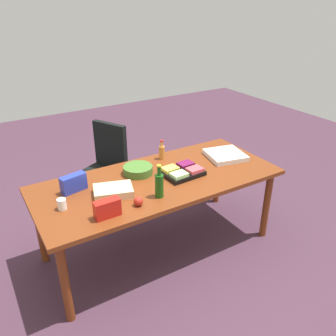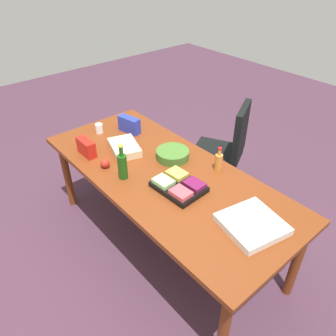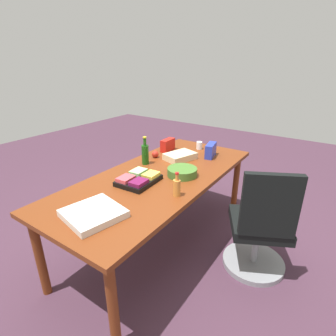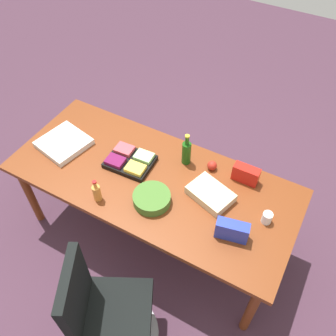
{
  "view_description": "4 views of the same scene",
  "coord_description": "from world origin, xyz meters",
  "px_view_note": "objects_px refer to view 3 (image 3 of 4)",
  "views": [
    {
      "loc": [
        -1.39,
        -2.45,
        2.28
      ],
      "look_at": [
        0.13,
        0.04,
        0.84
      ],
      "focal_mm": 37.15,
      "sensor_mm": 36.0,
      "label": 1
    },
    {
      "loc": [
        1.62,
        -1.34,
        2.3
      ],
      "look_at": [
        0.02,
        0.03,
        0.82
      ],
      "focal_mm": 34.99,
      "sensor_mm": 36.0,
      "label": 2
    },
    {
      "loc": [
        1.82,
        1.35,
        1.8
      ],
      "look_at": [
        -0.05,
        0.07,
        0.86
      ],
      "focal_mm": 28.27,
      "sensor_mm": 36.0,
      "label": 3
    },
    {
      "loc": [
        -0.97,
        1.49,
        2.94
      ],
      "look_at": [
        -0.1,
        -0.09,
        0.87
      ],
      "focal_mm": 38.7,
      "sensor_mm": 36.0,
      "label": 4
    }
  ],
  "objects_px": {
    "pizza_box": "(93,213)",
    "conference_table": "(159,182)",
    "paper_cup": "(199,145)",
    "chip_bag_blue": "(211,150)",
    "wine_bottle": "(145,154)",
    "apple_red": "(155,154)",
    "chip_bag_red": "(168,145)",
    "dressing_bottle": "(177,187)",
    "salad_bowl": "(182,172)",
    "sheet_cake": "(180,156)",
    "fruit_platter": "(139,179)",
    "office_chair": "(259,233)"
  },
  "relations": [
    {
      "from": "office_chair",
      "to": "chip_bag_red",
      "type": "height_order",
      "value": "office_chair"
    },
    {
      "from": "conference_table",
      "to": "dressing_bottle",
      "type": "bearing_deg",
      "value": 55.65
    },
    {
      "from": "office_chair",
      "to": "wine_bottle",
      "type": "bearing_deg",
      "value": -88.15
    },
    {
      "from": "pizza_box",
      "to": "wine_bottle",
      "type": "height_order",
      "value": "wine_bottle"
    },
    {
      "from": "wine_bottle",
      "to": "chip_bag_red",
      "type": "height_order",
      "value": "wine_bottle"
    },
    {
      "from": "dressing_bottle",
      "to": "salad_bowl",
      "type": "distance_m",
      "value": 0.4
    },
    {
      "from": "chip_bag_red",
      "to": "office_chair",
      "type": "bearing_deg",
      "value": 70.82
    },
    {
      "from": "conference_table",
      "to": "apple_red",
      "type": "bearing_deg",
      "value": -139.38
    },
    {
      "from": "conference_table",
      "to": "chip_bag_red",
      "type": "distance_m",
      "value": 0.73
    },
    {
      "from": "office_chair",
      "to": "chip_bag_blue",
      "type": "xyz_separation_m",
      "value": [
        -0.54,
        -0.76,
        0.46
      ]
    },
    {
      "from": "pizza_box",
      "to": "sheet_cake",
      "type": "xyz_separation_m",
      "value": [
        -1.29,
        -0.1,
        0.01
      ]
    },
    {
      "from": "paper_cup",
      "to": "dressing_bottle",
      "type": "bearing_deg",
      "value": 19.66
    },
    {
      "from": "office_chair",
      "to": "paper_cup",
      "type": "xyz_separation_m",
      "value": [
        -0.71,
        -0.99,
        0.43
      ]
    },
    {
      "from": "wine_bottle",
      "to": "fruit_platter",
      "type": "bearing_deg",
      "value": 31.14
    },
    {
      "from": "pizza_box",
      "to": "paper_cup",
      "type": "height_order",
      "value": "paper_cup"
    },
    {
      "from": "conference_table",
      "to": "sheet_cake",
      "type": "relative_size",
      "value": 7.04
    },
    {
      "from": "fruit_platter",
      "to": "sheet_cake",
      "type": "distance_m",
      "value": 0.7
    },
    {
      "from": "conference_table",
      "to": "paper_cup",
      "type": "xyz_separation_m",
      "value": [
        -0.9,
        -0.05,
        0.12
      ]
    },
    {
      "from": "conference_table",
      "to": "pizza_box",
      "type": "distance_m",
      "value": 0.83
    },
    {
      "from": "chip_bag_blue",
      "to": "wine_bottle",
      "type": "relative_size",
      "value": 0.76
    },
    {
      "from": "wine_bottle",
      "to": "office_chair",
      "type": "bearing_deg",
      "value": 91.85
    },
    {
      "from": "chip_bag_blue",
      "to": "sheet_cake",
      "type": "xyz_separation_m",
      "value": [
        0.26,
        -0.24,
        -0.04
      ]
    },
    {
      "from": "conference_table",
      "to": "paper_cup",
      "type": "relative_size",
      "value": 25.04
    },
    {
      "from": "paper_cup",
      "to": "salad_bowl",
      "type": "bearing_deg",
      "value": 16.95
    },
    {
      "from": "salad_bowl",
      "to": "sheet_cake",
      "type": "height_order",
      "value": "salad_bowl"
    },
    {
      "from": "fruit_platter",
      "to": "apple_red",
      "type": "height_order",
      "value": "apple_red"
    },
    {
      "from": "fruit_platter",
      "to": "pizza_box",
      "type": "distance_m",
      "value": 0.6
    },
    {
      "from": "conference_table",
      "to": "salad_bowl",
      "type": "xyz_separation_m",
      "value": [
        -0.11,
        0.19,
        0.11
      ]
    },
    {
      "from": "paper_cup",
      "to": "chip_bag_red",
      "type": "height_order",
      "value": "chip_bag_red"
    },
    {
      "from": "fruit_platter",
      "to": "dressing_bottle",
      "type": "xyz_separation_m",
      "value": [
        0.02,
        0.41,
        0.04
      ]
    },
    {
      "from": "fruit_platter",
      "to": "apple_red",
      "type": "bearing_deg",
      "value": -156.06
    },
    {
      "from": "office_chair",
      "to": "dressing_bottle",
      "type": "bearing_deg",
      "value": -52.87
    },
    {
      "from": "chip_bag_red",
      "to": "pizza_box",
      "type": "bearing_deg",
      "value": 14.44
    },
    {
      "from": "apple_red",
      "to": "wine_bottle",
      "type": "distance_m",
      "value": 0.23
    },
    {
      "from": "chip_bag_red",
      "to": "conference_table",
      "type": "bearing_deg",
      "value": 27.48
    },
    {
      "from": "chip_bag_blue",
      "to": "paper_cup",
      "type": "distance_m",
      "value": 0.29
    },
    {
      "from": "sheet_cake",
      "to": "wine_bottle",
      "type": "bearing_deg",
      "value": -35.45
    },
    {
      "from": "fruit_platter",
      "to": "paper_cup",
      "type": "distance_m",
      "value": 1.13
    },
    {
      "from": "paper_cup",
      "to": "chip_bag_red",
      "type": "distance_m",
      "value": 0.39
    },
    {
      "from": "office_chair",
      "to": "conference_table",
      "type": "bearing_deg",
      "value": -78.39
    },
    {
      "from": "fruit_platter",
      "to": "salad_bowl",
      "type": "relative_size",
      "value": 1.36
    },
    {
      "from": "chip_bag_blue",
      "to": "apple_red",
      "type": "distance_m",
      "value": 0.61
    },
    {
      "from": "pizza_box",
      "to": "chip_bag_red",
      "type": "relative_size",
      "value": 1.8
    },
    {
      "from": "pizza_box",
      "to": "conference_table",
      "type": "bearing_deg",
      "value": -165.04
    },
    {
      "from": "salad_bowl",
      "to": "paper_cup",
      "type": "relative_size",
      "value": 3.07
    },
    {
      "from": "office_chair",
      "to": "chip_bag_blue",
      "type": "relative_size",
      "value": 4.68
    },
    {
      "from": "office_chair",
      "to": "chip_bag_blue",
      "type": "bearing_deg",
      "value": -125.34
    },
    {
      "from": "chip_bag_blue",
      "to": "chip_bag_red",
      "type": "height_order",
      "value": "chip_bag_blue"
    },
    {
      "from": "chip_bag_blue",
      "to": "sheet_cake",
      "type": "distance_m",
      "value": 0.35
    },
    {
      "from": "chip_bag_red",
      "to": "wine_bottle",
      "type": "bearing_deg",
      "value": 5.85
    }
  ]
}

